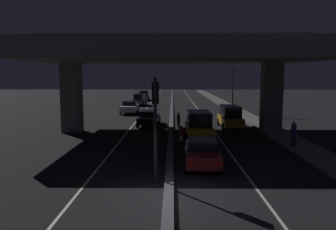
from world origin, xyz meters
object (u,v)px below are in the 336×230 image
object	(u,v)px
car_grey_third_oncoming	(140,99)
motorcycle_white_filtering_mid	(181,137)
car_black_lead_oncoming	(149,118)
car_white_second_oncoming	(130,107)
car_silver_fourth_oncoming	(144,95)
pedestrian_on_sidewalk	(294,134)
car_dark_red_lead	(202,152)
car_taxi_yellow_second	(199,125)
car_taxi_yellow_third	(230,116)
motorcycle_red_filtering_far	(179,122)
street_lamp	(230,75)
traffic_light_left_of_median	(155,111)
motorcycle_blue_filtering_near	(188,155)

from	to	relation	value
car_grey_third_oncoming	motorcycle_white_filtering_mid	size ratio (longest dim) A/B	2.37
car_black_lead_oncoming	car_white_second_oncoming	size ratio (longest dim) A/B	1.00
car_white_second_oncoming	car_silver_fourth_oncoming	bearing A→B (deg)	179.57
motorcycle_white_filtering_mid	pedestrian_on_sidewalk	bearing A→B (deg)	-93.57
car_dark_red_lead	car_white_second_oncoming	size ratio (longest dim) A/B	0.99
car_silver_fourth_oncoming	car_dark_red_lead	bearing A→B (deg)	8.10
car_taxi_yellow_second	motorcycle_white_filtering_mid	xyz separation A→B (m)	(-1.33, -2.07, -0.50)
car_taxi_yellow_third	motorcycle_white_filtering_mid	xyz separation A→B (m)	(-4.64, -7.94, -0.45)
car_taxi_yellow_second	car_silver_fourth_oncoming	world-z (taller)	car_taxi_yellow_second
car_white_second_oncoming	motorcycle_red_filtering_far	distance (m)	13.23
pedestrian_on_sidewalk	car_silver_fourth_oncoming	bearing A→B (deg)	107.78
street_lamp	car_taxi_yellow_second	world-z (taller)	street_lamp
street_lamp	car_grey_third_oncoming	distance (m)	16.24
street_lamp	traffic_light_left_of_median	bearing A→B (deg)	-105.79
car_dark_red_lead	motorcycle_white_filtering_mid	xyz separation A→B (m)	(-0.98, 4.86, -0.13)
traffic_light_left_of_median	car_silver_fourth_oncoming	xyz separation A→B (m)	(-4.75, 48.31, -2.18)
car_white_second_oncoming	motorcycle_white_filtering_mid	bearing A→B (deg)	16.85
car_dark_red_lead	car_white_second_oncoming	xyz separation A→B (m)	(-6.97, 23.87, 0.05)
car_grey_third_oncoming	motorcycle_red_filtering_far	bearing A→B (deg)	16.62
motorcycle_white_filtering_mid	pedestrian_on_sidewalk	distance (m)	7.28
car_dark_red_lead	motorcycle_blue_filtering_near	xyz separation A→B (m)	(-0.76, -0.21, -0.12)
car_white_second_oncoming	street_lamp	bearing A→B (deg)	98.14
motorcycle_white_filtering_mid	motorcycle_red_filtering_far	distance (m)	7.19
traffic_light_left_of_median	car_grey_third_oncoming	bearing A→B (deg)	96.88
car_black_lead_oncoming	motorcycle_red_filtering_far	distance (m)	3.37
traffic_light_left_of_median	car_grey_third_oncoming	world-z (taller)	traffic_light_left_of_median
car_white_second_oncoming	pedestrian_on_sidewalk	size ratio (longest dim) A/B	2.75
pedestrian_on_sidewalk	car_grey_third_oncoming	bearing A→B (deg)	112.84
car_black_lead_oncoming	motorcycle_blue_filtering_near	size ratio (longest dim) A/B	2.33
car_white_second_oncoming	motorcycle_white_filtering_mid	size ratio (longest dim) A/B	2.50
car_black_lead_oncoming	car_grey_third_oncoming	xyz separation A→B (m)	(-3.07, 21.29, 0.24)
traffic_light_left_of_median	motorcycle_white_filtering_mid	world-z (taller)	traffic_light_left_of_median
car_dark_red_lead	motorcycle_white_filtering_mid	bearing A→B (deg)	13.73
motorcycle_blue_filtering_near	motorcycle_white_filtering_mid	world-z (taller)	motorcycle_blue_filtering_near
motorcycle_white_filtering_mid	motorcycle_red_filtering_far	size ratio (longest dim) A/B	0.94
car_silver_fourth_oncoming	pedestrian_on_sidewalk	size ratio (longest dim) A/B	2.42
car_dark_red_lead	car_grey_third_oncoming	bearing A→B (deg)	13.34
street_lamp	motorcycle_red_filtering_far	size ratio (longest dim) A/B	4.13
car_taxi_yellow_second	car_dark_red_lead	bearing A→B (deg)	176.07
street_lamp	car_grey_third_oncoming	xyz separation A→B (m)	(-12.68, 9.41, -3.81)
car_black_lead_oncoming	car_grey_third_oncoming	bearing A→B (deg)	-169.90
traffic_light_left_of_median	motorcycle_red_filtering_far	world-z (taller)	traffic_light_left_of_median
street_lamp	pedestrian_on_sidewalk	size ratio (longest dim) A/B	4.86
motorcycle_blue_filtering_near	car_taxi_yellow_second	bearing A→B (deg)	-5.62
car_taxi_yellow_second	car_white_second_oncoming	size ratio (longest dim) A/B	0.95
pedestrian_on_sidewalk	car_black_lead_oncoming	bearing A→B (deg)	135.49
car_dark_red_lead	motorcycle_red_filtering_far	size ratio (longest dim) A/B	2.32
street_lamp	motorcycle_blue_filtering_near	world-z (taller)	street_lamp
traffic_light_left_of_median	car_black_lead_oncoming	bearing A→B (deg)	95.17
motorcycle_blue_filtering_near	car_taxi_yellow_third	bearing A→B (deg)	-15.52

